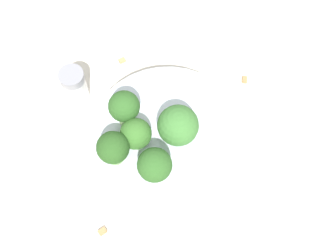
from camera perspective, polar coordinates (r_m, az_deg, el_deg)
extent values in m
plane|color=beige|center=(0.61, 0.00, -2.99)|extent=(3.00, 3.00, 0.00)
cylinder|color=silver|center=(0.58, 0.00, -2.12)|extent=(0.19, 0.19, 0.05)
cylinder|color=#8EB770|center=(0.55, 1.21, -0.48)|extent=(0.02, 0.02, 0.02)
sphere|color=#3D7533|center=(0.53, 1.25, 0.38)|extent=(0.05, 0.05, 0.05)
cylinder|color=#7A9E5B|center=(0.56, -5.18, 1.38)|extent=(0.03, 0.03, 0.03)
sphere|color=#2D5B23|center=(0.54, -5.38, 2.41)|extent=(0.04, 0.04, 0.04)
cylinder|color=#84AD66|center=(0.54, -6.50, -3.42)|extent=(0.02, 0.02, 0.03)
sphere|color=#28511E|center=(0.52, -6.73, -2.62)|extent=(0.04, 0.04, 0.04)
cylinder|color=#7A9E5B|center=(0.53, -1.59, -5.47)|extent=(0.02, 0.02, 0.03)
sphere|color=#2D5B23|center=(0.51, -1.64, -4.76)|extent=(0.04, 0.04, 0.04)
cylinder|color=#7A9E5B|center=(0.55, -3.84, -1.66)|extent=(0.02, 0.02, 0.02)
sphere|color=#386B28|center=(0.53, -3.95, -0.95)|extent=(0.04, 0.04, 0.04)
cylinder|color=silver|center=(0.63, -11.19, 4.56)|extent=(0.03, 0.03, 0.05)
cylinder|color=gray|center=(0.61, -11.68, 5.89)|extent=(0.03, 0.03, 0.01)
cube|color=tan|center=(0.67, -5.64, 8.05)|extent=(0.01, 0.01, 0.01)
cube|color=#AD7F4C|center=(0.65, 9.35, 5.69)|extent=(0.01, 0.01, 0.01)
cube|color=#AD7F4C|center=(0.58, -8.03, -12.56)|extent=(0.01, 0.01, 0.01)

